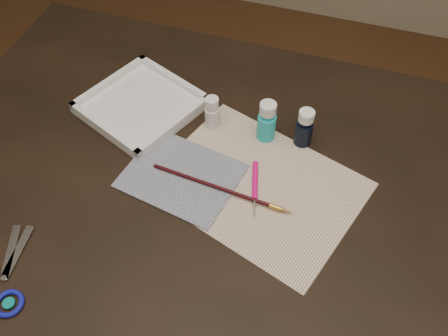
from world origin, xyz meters
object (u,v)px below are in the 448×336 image
(paint_bottle_cyan, at_px, (267,121))
(paint_bottle_white, at_px, (212,112))
(palette_tray, at_px, (141,104))
(paper, at_px, (257,186))
(paint_bottle_navy, at_px, (304,128))
(canvas, at_px, (181,176))
(scissors, at_px, (3,269))

(paint_bottle_cyan, bearing_deg, paint_bottle_white, -178.21)
(paint_bottle_cyan, xyz_separation_m, palette_tray, (-0.29, -0.00, -0.03))
(paper, height_order, paint_bottle_navy, paint_bottle_navy)
(canvas, relative_size, paint_bottle_cyan, 2.29)
(canvas, xyz_separation_m, scissors, (-0.22, -0.29, 0.00))
(paint_bottle_white, height_order, palette_tray, paint_bottle_white)
(paint_bottle_white, relative_size, paint_bottle_cyan, 0.82)
(paper, bearing_deg, palette_tray, 157.35)
(paper, xyz_separation_m, scissors, (-0.37, -0.32, 0.00))
(paint_bottle_cyan, bearing_deg, canvas, -129.88)
(paint_bottle_navy, bearing_deg, paint_bottle_white, -176.37)
(canvas, xyz_separation_m, paint_bottle_navy, (0.21, 0.17, 0.04))
(canvas, relative_size, paint_bottle_white, 2.78)
(canvas, distance_m, paint_bottle_white, 0.16)
(paint_bottle_cyan, height_order, paint_bottle_navy, paint_bottle_cyan)
(paint_bottle_white, bearing_deg, palette_tray, -179.71)
(paint_bottle_navy, height_order, palette_tray, paint_bottle_navy)
(paint_bottle_navy, distance_m, scissors, 0.63)
(paint_bottle_cyan, bearing_deg, scissors, -128.14)
(paper, relative_size, scissors, 1.95)
(paint_bottle_cyan, bearing_deg, palette_tray, -179.10)
(paint_bottle_navy, bearing_deg, canvas, -141.54)
(scissors, bearing_deg, paint_bottle_navy, -64.17)
(palette_tray, bearing_deg, paint_bottle_cyan, 0.90)
(paint_bottle_navy, bearing_deg, paper, -112.25)
(paint_bottle_white, xyz_separation_m, paint_bottle_navy, (0.20, 0.01, 0.01))
(palette_tray, bearing_deg, canvas, -44.49)
(canvas, bearing_deg, paper, 9.30)
(paint_bottle_white, distance_m, scissors, 0.50)
(paper, height_order, scissors, scissors)
(palette_tray, bearing_deg, paper, -22.65)
(paint_bottle_white, bearing_deg, scissors, -117.69)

